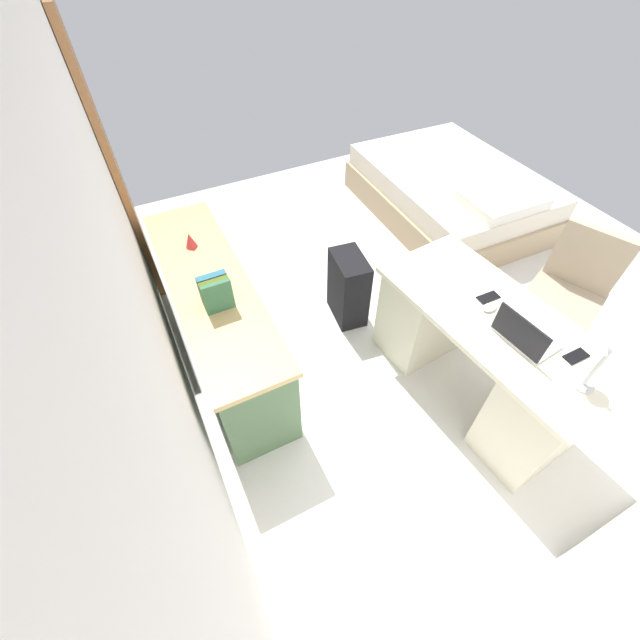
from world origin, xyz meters
TOP-DOWN VIEW (x-y plane):
  - ground_plane at (0.00, 0.00)m, footprint 5.07×5.07m
  - wall_back at (0.00, 2.03)m, footprint 4.03×0.10m
  - door_wooden at (1.46, 1.95)m, footprint 0.88×0.05m
  - desk at (-0.89, 0.25)m, footprint 1.50×0.79m
  - office_chair at (-0.79, -0.58)m, footprint 0.60×0.60m
  - credenza at (0.16, 1.65)m, footprint 1.80×0.48m
  - bed at (0.93, -1.00)m, footprint 1.94×1.45m
  - suitcase_black at (0.12, 0.64)m, footprint 0.39×0.27m
  - laptop at (-1.09, 0.26)m, footprint 0.33×0.25m
  - computer_mouse at (-0.82, 0.25)m, footprint 0.07×0.11m
  - cell_phone_near_laptop at (-1.30, 0.08)m, footprint 0.07×0.14m
  - cell_phone_by_mouse at (-0.75, 0.19)m, footprint 0.07×0.14m
  - desk_lamp at (-1.39, 0.19)m, footprint 0.16×0.11m
  - book_row at (-0.05, 1.65)m, footprint 0.15×0.17m
  - figurine_small at (0.55, 1.65)m, footprint 0.08×0.08m

SIDE VIEW (x-z plane):
  - ground_plane at x=0.00m, z-range 0.00..0.00m
  - bed at x=0.93m, z-range -0.05..0.53m
  - suitcase_black at x=0.12m, z-range 0.00..0.58m
  - credenza at x=0.16m, z-range 0.00..0.74m
  - desk at x=-0.89m, z-range 0.02..0.77m
  - office_chair at x=-0.79m, z-range -0.05..0.89m
  - cell_phone_near_laptop at x=-1.30m, z-range 0.75..0.76m
  - cell_phone_by_mouse at x=-0.75m, z-range 0.75..0.76m
  - computer_mouse at x=-0.82m, z-range 0.75..0.78m
  - figurine_small at x=0.55m, z-range 0.74..0.85m
  - laptop at x=-1.09m, z-range 0.70..0.90m
  - book_row at x=-0.05m, z-range 0.74..0.95m
  - desk_lamp at x=-1.39m, z-range 0.83..1.18m
  - door_wooden at x=1.46m, z-range 0.00..2.04m
  - wall_back at x=0.00m, z-range 0.00..2.60m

